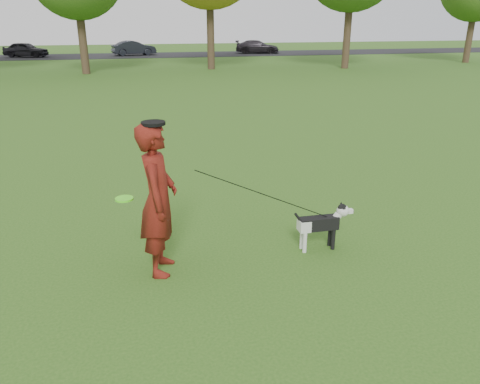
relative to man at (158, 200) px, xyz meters
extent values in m
plane|color=#285116|center=(1.13, -0.23, -1.03)|extent=(120.00, 120.00, 0.00)
cube|color=black|center=(1.13, 39.77, -1.02)|extent=(120.00, 7.00, 0.02)
imported|color=#5D130D|center=(0.00, 0.00, 0.00)|extent=(0.62, 0.83, 2.05)
cube|color=black|center=(2.30, 0.10, -0.61)|extent=(0.59, 0.18, 0.19)
cube|color=silver|center=(2.08, 0.10, -0.62)|extent=(0.16, 0.19, 0.17)
cylinder|color=silver|center=(2.08, 0.04, -0.87)|extent=(0.06, 0.06, 0.32)
cylinder|color=silver|center=(2.08, 0.17, -0.87)|extent=(0.06, 0.06, 0.32)
cylinder|color=black|center=(2.52, 0.04, -0.87)|extent=(0.06, 0.06, 0.32)
cylinder|color=black|center=(2.52, 0.17, -0.87)|extent=(0.06, 0.06, 0.32)
cylinder|color=silver|center=(2.57, 0.10, -0.56)|extent=(0.19, 0.12, 0.21)
sphere|color=silver|center=(2.67, 0.10, -0.44)|extent=(0.18, 0.18, 0.18)
sphere|color=black|center=(2.66, 0.10, -0.41)|extent=(0.14, 0.14, 0.14)
cube|color=silver|center=(2.77, 0.10, -0.46)|extent=(0.12, 0.07, 0.06)
sphere|color=black|center=(2.83, 0.10, -0.46)|extent=(0.04, 0.04, 0.04)
cone|color=black|center=(2.66, 0.06, -0.35)|extent=(0.06, 0.06, 0.07)
cone|color=black|center=(2.66, 0.15, -0.35)|extent=(0.06, 0.06, 0.07)
cylinder|color=black|center=(2.02, 0.10, -0.54)|extent=(0.20, 0.04, 0.27)
cylinder|color=black|center=(2.51, 0.10, -0.55)|extent=(0.13, 0.13, 0.02)
imported|color=black|center=(-8.94, 39.77, -0.37)|extent=(3.99, 2.54, 1.27)
imported|color=black|center=(0.27, 39.77, -0.37)|extent=(4.09, 2.17, 1.28)
imported|color=black|center=(11.92, 39.77, -0.40)|extent=(4.47, 2.73, 1.21)
cylinder|color=#59FD1F|center=(-0.42, -0.05, 0.08)|extent=(0.23, 0.23, 0.02)
cylinder|color=black|center=(0.00, 0.00, 1.01)|extent=(0.30, 0.30, 0.04)
cylinder|color=#38281C|center=(-2.87, 25.27, 1.07)|extent=(0.48, 0.48, 4.20)
cylinder|color=#38281C|center=(5.13, 26.27, 1.49)|extent=(0.48, 0.48, 5.04)
cylinder|color=#38281C|center=(14.13, 24.77, 1.39)|extent=(0.48, 0.48, 4.83)
cylinder|color=#38281C|center=(25.13, 26.77, 0.97)|extent=(0.48, 0.48, 3.99)
camera|label=1|loc=(-0.23, -5.75, 2.22)|focal=35.00mm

